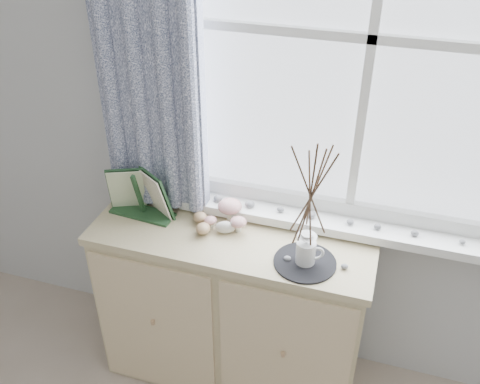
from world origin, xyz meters
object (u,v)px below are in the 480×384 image
Objects in this scene: toadstool_cluster at (230,212)px; twig_pitcher at (311,191)px; botanical_book at (137,196)px; sideboard at (233,307)px.

toadstool_cluster is 0.31× the size of twig_pitcher.
sideboard is at bearing 6.05° from botanical_book.
sideboard is at bearing -65.64° from toadstool_cluster.
sideboard is 2.07× the size of twig_pitcher.
botanical_book is at bearing -167.41° from toadstool_cluster.
twig_pitcher reaches higher than sideboard.
botanical_book is (-0.42, -0.01, 0.54)m from sideboard.
twig_pitcher reaches higher than toadstool_cluster.
sideboard is 0.68m from botanical_book.
botanical_book is 0.78m from twig_pitcher.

